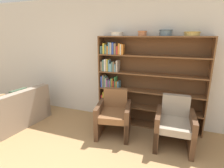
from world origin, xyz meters
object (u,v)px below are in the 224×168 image
object	(u,v)px
bowl_slate	(142,33)
couch	(7,115)
armchair_cushioned	(174,125)
bowl_stoneware	(166,32)
armchair_leather	(114,115)
bowl_copper	(192,33)
bowl_olive	(117,34)
bookshelf	(139,82)

from	to	relation	value
bowl_slate	couch	world-z (taller)	bowl_slate
couch	armchair_cushioned	size ratio (longest dim) A/B	2.03
bowl_stoneware	armchair_leather	distance (m)	1.86
couch	armchair_cushioned	xyz separation A→B (m)	(3.31, 0.61, 0.10)
armchair_cushioned	bowl_stoneware	bearing A→B (deg)	-63.39
bowl_stoneware	bowl_copper	bearing A→B (deg)	0.00
bowl_olive	armchair_cushioned	distance (m)	2.09
bowl_stoneware	couch	distance (m)	3.63
bookshelf	bowl_copper	size ratio (longest dim) A/B	7.68
couch	armchair_leather	size ratio (longest dim) A/B	2.03
bowl_olive	bowl_copper	xyz separation A→B (m)	(1.43, 0.00, -0.00)
bowl_copper	couch	bearing A→B (deg)	-161.24
couch	armchair_cushioned	world-z (taller)	armchair_cushioned
bowl_olive	bowl_copper	world-z (taller)	bowl_olive
bookshelf	bowl_copper	world-z (taller)	bowl_copper
bookshelf	armchair_leather	bearing A→B (deg)	-121.72
bowl_slate	bowl_stoneware	world-z (taller)	bowl_stoneware
bowl_olive	bowl_slate	size ratio (longest dim) A/B	1.42
bowl_stoneware	armchair_cushioned	distance (m)	1.70
bookshelf	bowl_slate	distance (m)	1.01
bowl_slate	armchair_cushioned	size ratio (longest dim) A/B	0.21
bowl_stoneware	armchair_leather	xyz separation A→B (m)	(-0.82, -0.56, -1.57)
bowl_olive	armchair_leather	world-z (taller)	bowl_olive
armchair_leather	bookshelf	bearing A→B (deg)	-132.99
couch	bowl_stoneware	bearing A→B (deg)	-63.15
bookshelf	bowl_olive	xyz separation A→B (m)	(-0.51, -0.02, 1.00)
bowl_copper	bowl_slate	bearing A→B (deg)	180.00
armchair_leather	armchair_cushioned	world-z (taller)	same
bookshelf	bowl_copper	bearing A→B (deg)	-1.10
bowl_slate	armchair_leather	xyz separation A→B (m)	(-0.38, -0.56, -1.56)
couch	armchair_leather	xyz separation A→B (m)	(2.18, 0.61, 0.10)
couch	armchair_cushioned	distance (m)	3.37
bowl_copper	couch	distance (m)	4.00
bookshelf	bowl_slate	bearing A→B (deg)	-36.61
armchair_leather	couch	bearing A→B (deg)	4.36
bowl_stoneware	bowl_copper	size ratio (longest dim) A/B	0.86
bowl_stoneware	armchair_leather	bearing A→B (deg)	-145.60
bookshelf	armchair_leather	size ratio (longest dim) A/B	2.51
bookshelf	bowl_stoneware	bearing A→B (deg)	-2.17
bowl_copper	bowl_stoneware	bearing A→B (deg)	180.00
bookshelf	bowl_stoneware	world-z (taller)	bowl_stoneware
bowl_copper	bookshelf	bearing A→B (deg)	178.90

